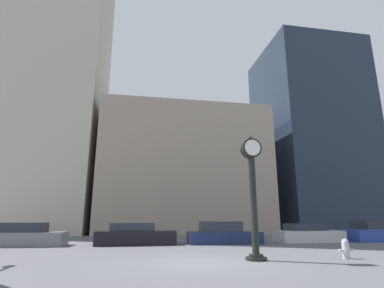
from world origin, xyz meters
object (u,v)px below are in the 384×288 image
(car_black, at_px, (135,235))
(car_silver, at_px, (308,234))
(car_navy, at_px, (223,234))
(car_grey, at_px, (25,236))
(fire_hydrant_near, at_px, (346,248))
(car_blue, at_px, (377,233))
(street_clock, at_px, (253,190))

(car_black, height_order, car_silver, car_black)
(car_silver, bearing_deg, car_navy, -179.31)
(car_grey, relative_size, car_silver, 0.98)
(fire_hydrant_near, bearing_deg, car_grey, 150.73)
(car_grey, height_order, car_blue, car_blue)
(street_clock, height_order, car_blue, street_clock)
(car_silver, relative_size, car_blue, 1.01)
(car_grey, xyz_separation_m, car_blue, (22.74, -0.27, 0.02))
(car_black, bearing_deg, car_silver, -1.12)
(car_grey, bearing_deg, car_black, 1.34)
(car_grey, height_order, car_black, car_grey)
(car_black, relative_size, fire_hydrant_near, 6.41)
(car_grey, xyz_separation_m, fire_hydrant_near, (14.48, -8.11, -0.17))
(car_black, xyz_separation_m, car_silver, (11.46, 0.19, -0.03))
(car_silver, distance_m, car_blue, 5.09)
(car_grey, distance_m, car_black, 6.20)
(car_grey, height_order, car_silver, car_grey)
(car_blue, bearing_deg, car_silver, 176.85)
(car_blue, bearing_deg, street_clock, -147.28)
(car_black, relative_size, car_blue, 1.09)
(car_navy, relative_size, car_blue, 1.05)
(car_grey, bearing_deg, street_clock, -33.43)
(car_blue, xyz_separation_m, fire_hydrant_near, (-8.27, -7.85, -0.20))
(car_navy, relative_size, car_silver, 1.04)
(car_grey, relative_size, car_blue, 0.99)
(car_grey, bearing_deg, fire_hydrant_near, -26.25)
(car_navy, xyz_separation_m, car_blue, (11.05, -0.06, 0.01))
(car_blue, distance_m, fire_hydrant_near, 11.40)
(car_black, bearing_deg, fire_hydrant_near, -45.83)
(car_navy, bearing_deg, car_blue, 2.20)
(car_grey, height_order, car_navy, car_navy)
(car_silver, bearing_deg, car_grey, 178.70)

